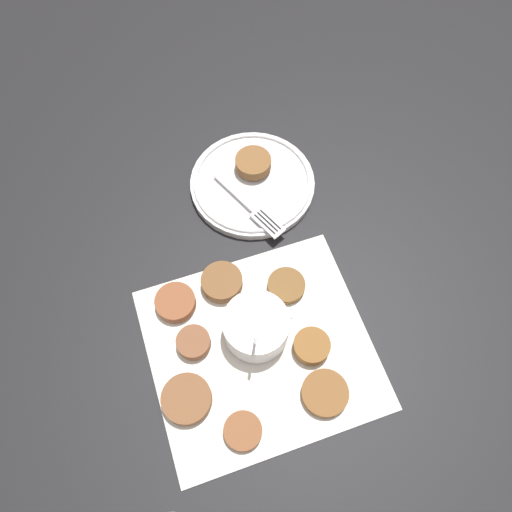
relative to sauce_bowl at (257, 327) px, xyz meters
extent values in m
plane|color=black|center=(0.02, -0.04, -0.03)|extent=(4.00, 4.00, 0.00)
cube|color=silver|center=(0.00, -0.03, -0.03)|extent=(0.41, 0.38, 0.00)
cylinder|color=silver|center=(0.00, 0.00, 0.00)|extent=(0.11, 0.11, 0.06)
cylinder|color=#B23D23|center=(0.00, 0.00, -0.01)|extent=(0.09, 0.09, 0.03)
cone|color=silver|center=(0.05, 0.00, 0.02)|extent=(0.02, 0.02, 0.02)
cylinder|color=silver|center=(-0.01, -0.02, 0.04)|extent=(0.01, 0.05, 0.10)
cylinder|color=brown|center=(0.09, -0.12, -0.02)|extent=(0.07, 0.07, 0.01)
cylinder|color=brown|center=(-0.11, 0.00, -0.02)|extent=(0.06, 0.06, 0.02)
cylinder|color=brown|center=(0.08, -0.04, -0.01)|extent=(0.06, 0.06, 0.02)
cylinder|color=brown|center=(0.06, 0.07, -0.02)|extent=(0.07, 0.07, 0.01)
cylinder|color=brown|center=(-0.05, -0.15, -0.02)|extent=(0.06, 0.06, 0.01)
cylinder|color=brown|center=(-0.04, 0.09, -0.02)|extent=(0.07, 0.07, 0.02)
cylinder|color=brown|center=(-0.13, 0.07, -0.02)|extent=(0.07, 0.07, 0.02)
cylinder|color=brown|center=(-0.13, -0.09, -0.02)|extent=(0.08, 0.08, 0.02)
cylinder|color=silver|center=(0.04, 0.29, -0.02)|extent=(0.24, 0.24, 0.02)
torus|color=silver|center=(0.04, 0.29, -0.01)|extent=(0.23, 0.23, 0.01)
cylinder|color=brown|center=(0.05, 0.32, 0.00)|extent=(0.07, 0.07, 0.02)
cube|color=silver|center=(0.00, 0.27, -0.01)|extent=(0.07, 0.10, 0.00)
cube|color=silver|center=(0.05, 0.19, -0.01)|extent=(0.06, 0.07, 0.00)
cube|color=black|center=(0.05, 0.19, 0.00)|extent=(0.03, 0.05, 0.00)
cube|color=black|center=(0.05, 0.19, 0.00)|extent=(0.03, 0.05, 0.00)
cube|color=black|center=(0.06, 0.20, 0.00)|extent=(0.03, 0.05, 0.00)
camera|label=1|loc=(-0.04, -0.25, 0.78)|focal=35.00mm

